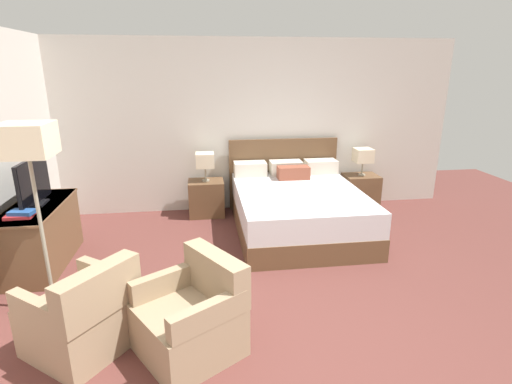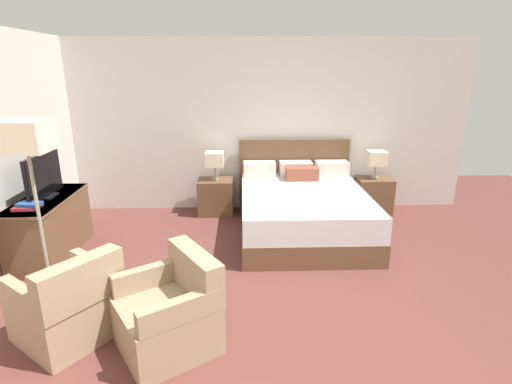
% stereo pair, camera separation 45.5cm
% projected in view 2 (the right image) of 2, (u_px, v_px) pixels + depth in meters
% --- Properties ---
extents(ground_plane, '(10.70, 10.70, 0.00)m').
position_uv_depth(ground_plane, '(264.00, 366.00, 2.98)').
color(ground_plane, brown).
extents(wall_back, '(6.56, 0.06, 2.55)m').
position_uv_depth(wall_back, '(252.00, 127.00, 6.03)').
color(wall_back, beige).
rests_on(wall_back, ground).
extents(bed, '(1.68, 2.08, 1.09)m').
position_uv_depth(bed, '(302.00, 209.00, 5.33)').
color(bed, brown).
rests_on(bed, ground).
extents(nightstand_left, '(0.52, 0.42, 0.53)m').
position_uv_depth(nightstand_left, '(216.00, 197.00, 6.03)').
color(nightstand_left, brown).
rests_on(nightstand_left, ground).
extents(nightstand_right, '(0.52, 0.42, 0.53)m').
position_uv_depth(nightstand_right, '(373.00, 195.00, 6.11)').
color(nightstand_right, brown).
rests_on(nightstand_right, ground).
extents(table_lamp_left, '(0.26, 0.26, 0.42)m').
position_uv_depth(table_lamp_left, '(215.00, 159.00, 5.86)').
color(table_lamp_left, gray).
rests_on(table_lamp_left, nightstand_left).
extents(table_lamp_right, '(0.26, 0.26, 0.42)m').
position_uv_depth(table_lamp_right, '(377.00, 158.00, 5.94)').
color(table_lamp_right, gray).
rests_on(table_lamp_right, nightstand_right).
extents(dresser, '(0.52, 1.25, 0.71)m').
position_uv_depth(dresser, '(50.00, 226.00, 4.65)').
color(dresser, brown).
rests_on(dresser, ground).
extents(tv, '(0.18, 0.78, 0.51)m').
position_uv_depth(tv, '(44.00, 177.00, 4.51)').
color(tv, black).
rests_on(tv, dresser).
extents(book_red_cover, '(0.26, 0.18, 0.03)m').
position_uv_depth(book_red_cover, '(27.00, 207.00, 4.20)').
color(book_red_cover, '#B7282D').
rests_on(book_red_cover, dresser).
extents(book_blue_cover, '(0.25, 0.18, 0.04)m').
position_uv_depth(book_blue_cover, '(29.00, 204.00, 4.19)').
color(book_blue_cover, '#234C8E').
rests_on(book_blue_cover, book_red_cover).
extents(armchair_by_window, '(0.96, 0.96, 0.76)m').
position_uv_depth(armchair_by_window, '(69.00, 306.00, 3.22)').
color(armchair_by_window, '#9E8466').
rests_on(armchair_by_window, ground).
extents(armchair_companion, '(0.95, 0.94, 0.76)m').
position_uv_depth(armchair_companion, '(171.00, 313.00, 3.13)').
color(armchair_companion, '#9E8466').
rests_on(armchair_companion, ground).
extents(floor_lamp, '(0.39, 0.39, 1.71)m').
position_uv_depth(floor_lamp, '(27.00, 147.00, 3.42)').
color(floor_lamp, gray).
rests_on(floor_lamp, ground).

